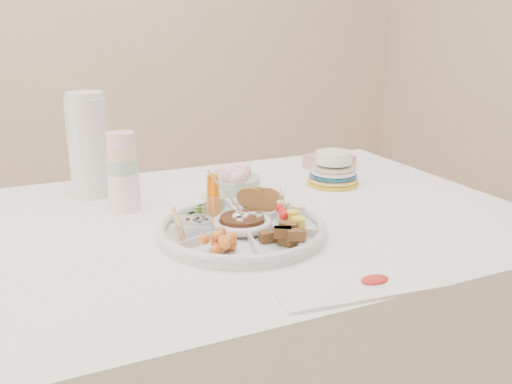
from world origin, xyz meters
name	(u,v)px	position (x,y,z in m)	size (l,w,h in m)	color
dining_table	(226,349)	(0.00, 0.00, 0.38)	(1.52, 1.02, 0.76)	white
party_tray	(242,226)	(0.00, -0.12, 0.78)	(0.38, 0.38, 0.04)	silver
bean_dip	(242,223)	(0.00, -0.12, 0.79)	(0.10, 0.10, 0.04)	#40200F
tortillas	(258,200)	(0.08, -0.02, 0.80)	(0.10, 0.10, 0.06)	#9F5325
carrot_cucumber	(206,196)	(-0.05, 0.00, 0.82)	(0.12, 0.12, 0.10)	#FF7800
pita_raisins	(185,222)	(-0.13, -0.10, 0.80)	(0.10, 0.10, 0.05)	tan
cherries	(223,242)	(-0.09, -0.22, 0.79)	(0.10, 0.10, 0.04)	#CE8638
granola_chunks	(283,236)	(0.04, -0.25, 0.79)	(0.10, 0.10, 0.04)	brown
banana_tomato	(297,207)	(0.13, -0.15, 0.82)	(0.10, 0.10, 0.08)	#E3DC7B
cup_stack	(123,169)	(-0.21, 0.17, 0.87)	(0.08, 0.08, 0.22)	silver
thermos	(89,144)	(-0.27, 0.34, 0.91)	(0.11, 0.11, 0.29)	silver
flower_bowl	(236,183)	(0.08, 0.12, 0.81)	(0.13, 0.13, 0.10)	#9CB7AB
napkin_stack	(329,162)	(0.50, 0.31, 0.78)	(0.13, 0.12, 0.04)	#D29896
plate_stack	(333,169)	(0.41, 0.14, 0.81)	(0.15, 0.15, 0.10)	gold
placemat	(361,286)	(0.10, -0.45, 0.76)	(0.33, 0.11, 0.01)	white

